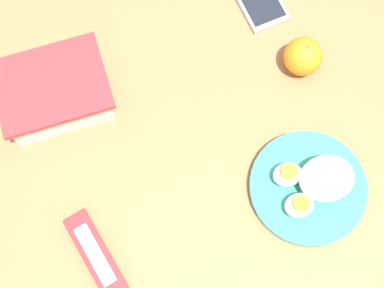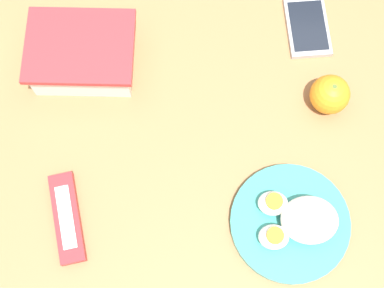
% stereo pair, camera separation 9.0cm
% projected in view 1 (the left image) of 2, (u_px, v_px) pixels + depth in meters
% --- Properties ---
extents(ground_plane, '(10.00, 10.00, 0.00)m').
position_uv_depth(ground_plane, '(185.00, 213.00, 1.65)').
color(ground_plane, '#4C4742').
extents(table, '(1.27, 0.89, 0.75)m').
position_uv_depth(table, '(181.00, 152.00, 1.02)').
color(table, '#996B42').
rests_on(table, ground_plane).
extents(food_container, '(0.19, 0.14, 0.07)m').
position_uv_depth(food_container, '(56.00, 93.00, 0.92)').
color(food_container, white).
rests_on(food_container, table).
extents(orange_fruit, '(0.07, 0.07, 0.07)m').
position_uv_depth(orange_fruit, '(303.00, 56.00, 0.94)').
color(orange_fruit, orange).
rests_on(orange_fruit, table).
extents(rice_plate, '(0.20, 0.20, 0.07)m').
position_uv_depth(rice_plate, '(312.00, 185.00, 0.89)').
color(rice_plate, teal).
rests_on(rice_plate, table).
extents(candy_bar, '(0.08, 0.16, 0.02)m').
position_uv_depth(candy_bar, '(96.00, 255.00, 0.86)').
color(candy_bar, '#B7282D').
rests_on(candy_bar, table).
extents(cell_phone, '(0.09, 0.13, 0.01)m').
position_uv_depth(cell_phone, '(259.00, 0.00, 1.01)').
color(cell_phone, '#ADADB2').
rests_on(cell_phone, table).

